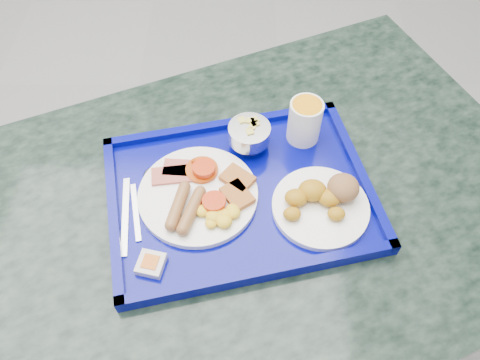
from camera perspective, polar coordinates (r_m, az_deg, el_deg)
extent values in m
plane|color=gray|center=(1.85, -14.93, -2.92)|extent=(6.00, 6.00, 0.00)
cylinder|color=gray|center=(1.57, 0.26, -17.72)|extent=(0.56, 0.56, 0.03)
cylinder|color=gray|center=(1.23, 0.33, -12.58)|extent=(0.11, 0.11, 0.68)
cube|color=black|center=(0.92, 0.43, -3.65)|extent=(1.42, 1.21, 0.04)
cube|color=#02057E|center=(0.90, 0.00, -1.80)|extent=(0.56, 0.46, 0.02)
cube|color=#02057E|center=(1.00, -2.17, 6.75)|extent=(0.49, 0.12, 0.01)
cube|color=#02057E|center=(0.81, 2.72, -11.17)|extent=(0.49, 0.12, 0.01)
cube|color=#02057E|center=(0.95, 14.23, 1.35)|extent=(0.10, 0.36, 0.01)
cube|color=#02057E|center=(0.89, -15.19, -3.96)|extent=(0.10, 0.36, 0.01)
cylinder|color=white|center=(0.89, -5.13, -1.80)|extent=(0.23, 0.23, 0.01)
cube|color=#C2584D|center=(0.92, -6.96, 1.43)|extent=(0.08, 0.05, 0.01)
cube|color=#C2584D|center=(0.91, -8.34, 0.61)|extent=(0.08, 0.05, 0.01)
cylinder|color=#C04608|center=(0.91, -4.67, 1.23)|extent=(0.06, 0.06, 0.01)
sphere|color=#C04608|center=(0.89, -4.85, 0.49)|extent=(0.01, 0.01, 0.01)
sphere|color=#C04608|center=(0.89, -3.70, 0.79)|extent=(0.01, 0.01, 0.01)
sphere|color=#C04608|center=(0.90, -5.10, 0.92)|extent=(0.01, 0.01, 0.01)
sphere|color=#C04608|center=(0.90, -4.39, 1.28)|extent=(0.01, 0.01, 0.01)
sphere|color=#C04608|center=(0.91, -3.83, 2.30)|extent=(0.01, 0.01, 0.01)
sphere|color=#C04608|center=(0.89, -4.45, 0.63)|extent=(0.01, 0.01, 0.01)
sphere|color=#C04608|center=(0.92, -5.67, 2.31)|extent=(0.01, 0.01, 0.01)
sphere|color=#C04608|center=(0.89, -3.81, 0.50)|extent=(0.01, 0.01, 0.01)
sphere|color=#C04608|center=(0.91, -3.99, 1.88)|extent=(0.01, 0.01, 0.01)
sphere|color=#C04608|center=(0.91, -3.84, 1.83)|extent=(0.01, 0.01, 0.01)
sphere|color=#C04608|center=(0.91, -4.58, 2.31)|extent=(0.01, 0.01, 0.01)
sphere|color=#C04608|center=(0.90, -4.99, 1.52)|extent=(0.01, 0.01, 0.01)
cube|color=#B3652C|center=(0.89, -0.31, 0.19)|extent=(0.07, 0.07, 0.01)
cube|color=#B3652C|center=(0.87, -0.35, -1.88)|extent=(0.07, 0.07, 0.01)
cylinder|color=brown|center=(0.86, -7.57, -3.10)|extent=(0.04, 0.09, 0.02)
cylinder|color=brown|center=(0.85, -5.92, -3.68)|extent=(0.05, 0.09, 0.02)
ellipsoid|color=yellow|center=(0.83, -1.96, -5.02)|extent=(0.03, 0.03, 0.02)
ellipsoid|color=yellow|center=(0.86, -3.32, -2.75)|extent=(0.02, 0.02, 0.02)
ellipsoid|color=yellow|center=(0.84, -1.61, -5.07)|extent=(0.02, 0.02, 0.01)
ellipsoid|color=yellow|center=(0.85, -2.03, -4.14)|extent=(0.02, 0.02, 0.01)
ellipsoid|color=yellow|center=(0.84, -3.56, -5.27)|extent=(0.02, 0.02, 0.01)
ellipsoid|color=yellow|center=(0.84, -2.63, -4.24)|extent=(0.03, 0.03, 0.02)
ellipsoid|color=yellow|center=(0.85, -0.82, -3.97)|extent=(0.03, 0.03, 0.02)
ellipsoid|color=yellow|center=(0.84, -3.25, -4.46)|extent=(0.03, 0.03, 0.02)
ellipsoid|color=yellow|center=(0.85, -4.64, -3.76)|extent=(0.02, 0.02, 0.02)
ellipsoid|color=yellow|center=(0.85, -0.97, -3.68)|extent=(0.03, 0.03, 0.02)
ellipsoid|color=yellow|center=(0.84, -1.84, -4.15)|extent=(0.02, 0.02, 0.02)
cylinder|color=red|center=(0.90, -4.44, 1.42)|extent=(0.04, 0.04, 0.01)
cylinder|color=red|center=(0.85, -3.20, -2.69)|extent=(0.04, 0.04, 0.01)
cylinder|color=white|center=(0.88, 9.76, -3.28)|extent=(0.18, 0.18, 0.01)
ellipsoid|color=#B77D15|center=(0.86, 11.67, -4.06)|extent=(0.03, 0.03, 0.02)
ellipsoid|color=#B77D15|center=(0.87, 10.86, -2.13)|extent=(0.04, 0.04, 0.03)
ellipsoid|color=#B77D15|center=(0.87, 8.81, -1.25)|extent=(0.05, 0.04, 0.04)
ellipsoid|color=#B77D15|center=(0.86, 6.85, -2.16)|extent=(0.04, 0.04, 0.03)
ellipsoid|color=#B77D15|center=(0.85, 6.37, -4.12)|extent=(0.03, 0.03, 0.02)
ellipsoid|color=#8D5E38|center=(0.88, 12.47, -0.92)|extent=(0.06, 0.06, 0.05)
cylinder|color=#ABABAD|center=(0.96, 1.10, 4.25)|extent=(0.05, 0.05, 0.01)
cylinder|color=#ABABAD|center=(0.95, 1.11, 4.69)|extent=(0.02, 0.02, 0.02)
cylinder|color=#ABABAD|center=(0.93, 1.14, 5.71)|extent=(0.08, 0.08, 0.03)
cube|color=#FFEE61|center=(0.94, 1.81, 7.13)|extent=(0.02, 0.02, 0.01)
cube|color=#FFEE61|center=(0.94, 1.26, 7.07)|extent=(0.02, 0.02, 0.01)
cube|color=#FFEE61|center=(0.93, 1.84, 6.69)|extent=(0.02, 0.02, 0.01)
cube|color=#FFEE61|center=(0.94, 0.25, 7.14)|extent=(0.02, 0.02, 0.01)
cube|color=#FFEE61|center=(0.92, 1.18, 5.75)|extent=(0.02, 0.02, 0.01)
cube|color=#FFEE61|center=(0.93, 1.55, 6.41)|extent=(0.02, 0.02, 0.01)
cylinder|color=white|center=(0.96, 7.88, 7.11)|extent=(0.07, 0.07, 0.09)
cylinder|color=orange|center=(0.93, 8.17, 8.88)|extent=(0.06, 0.06, 0.01)
cube|color=#ABABAD|center=(0.89, -12.58, -3.81)|extent=(0.04, 0.13, 0.00)
ellipsoid|color=#ABABAD|center=(0.93, -10.91, 0.50)|extent=(0.04, 0.05, 0.01)
cube|color=#ABABAD|center=(0.89, -13.79, -4.24)|extent=(0.03, 0.17, 0.00)
cube|color=silver|center=(0.82, -10.80, -10.02)|extent=(0.05, 0.05, 0.02)
cube|color=orange|center=(0.82, -10.90, -9.75)|extent=(0.03, 0.03, 0.00)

